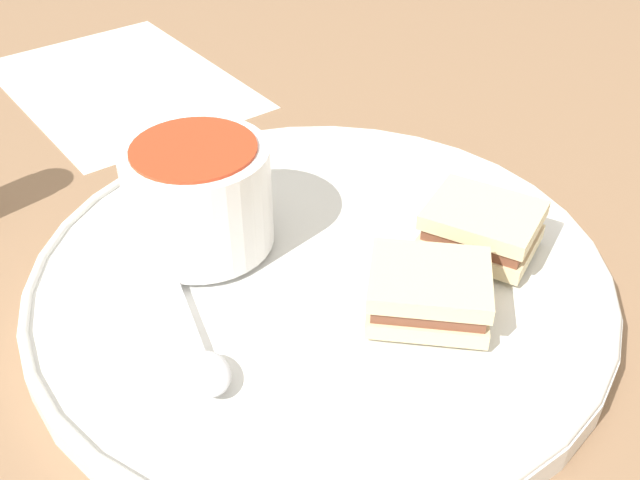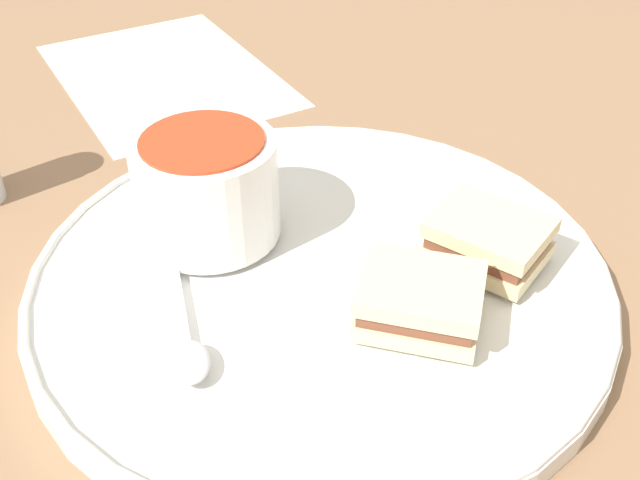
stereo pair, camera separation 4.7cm
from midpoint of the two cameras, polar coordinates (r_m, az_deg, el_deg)
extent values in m
plane|color=#8E6B4C|center=(0.50, 2.72, -3.91)|extent=(2.40, 2.40, 0.00)
cylinder|color=white|center=(0.49, 2.74, -3.16)|extent=(0.38, 0.38, 0.02)
torus|color=white|center=(0.49, 2.78, -2.25)|extent=(0.37, 0.37, 0.01)
cylinder|color=white|center=(0.51, -5.71, 0.88)|extent=(0.05, 0.05, 0.01)
cylinder|color=white|center=(0.49, -5.94, 3.84)|extent=(0.10, 0.10, 0.07)
cylinder|color=red|center=(0.48, -6.19, 7.23)|extent=(0.08, 0.08, 0.01)
cube|color=silver|center=(0.46, -7.86, -4.58)|extent=(0.07, 0.07, 0.00)
ellipsoid|color=silver|center=(0.42, -6.77, -9.36)|extent=(0.04, 0.04, 0.01)
cube|color=beige|center=(0.45, 10.54, -5.59)|extent=(0.08, 0.09, 0.01)
cube|color=brown|center=(0.44, 10.68, -4.67)|extent=(0.07, 0.08, 0.01)
cube|color=beige|center=(0.44, 10.82, -3.72)|extent=(0.08, 0.09, 0.01)
cube|color=beige|center=(0.50, 15.20, -0.94)|extent=(0.06, 0.07, 0.01)
cube|color=brown|center=(0.50, 15.38, -0.06)|extent=(0.06, 0.07, 0.01)
cube|color=beige|center=(0.49, 15.56, 0.83)|extent=(0.06, 0.07, 0.01)
cube|color=white|center=(0.79, -9.98, 12.27)|extent=(0.30, 0.33, 0.00)
camera|label=1|loc=(0.02, -87.14, 2.18)|focal=42.00mm
camera|label=2|loc=(0.02, 92.86, -2.18)|focal=42.00mm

